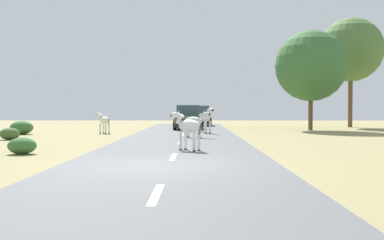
{
  "coord_description": "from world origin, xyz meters",
  "views": [
    {
      "loc": [
        0.97,
        -11.88,
        1.58
      ],
      "look_at": [
        0.76,
        12.84,
        0.92
      ],
      "focal_mm": 41.83,
      "sensor_mm": 36.0,
      "label": 1
    }
  ],
  "objects": [
    {
      "name": "ground_plane",
      "position": [
        0.0,
        0.0,
        0.0
      ],
      "size": [
        90.0,
        90.0,
        0.0
      ],
      "primitive_type": "plane",
      "color": "#8E8456"
    },
    {
      "name": "zebra_0",
      "position": [
        1.59,
        15.37,
        1.01
      ],
      "size": [
        0.96,
        1.61,
        1.61
      ],
      "rotation": [
        0.0,
        0.0,
        3.57
      ],
      "color": "silver",
      "rests_on": "road"
    },
    {
      "name": "road",
      "position": [
        0.27,
        0.0,
        0.03
      ],
      "size": [
        6.0,
        64.0,
        0.05
      ],
      "primitive_type": "cube",
      "color": "#56595B",
      "rests_on": "ground_plane"
    },
    {
      "name": "lane_markings",
      "position": [
        0.27,
        -1.0,
        0.05
      ],
      "size": [
        0.16,
        56.0,
        0.01
      ],
      "color": "silver",
      "rests_on": "road"
    },
    {
      "name": "bush_1",
      "position": [
        -8.31,
        10.29,
        0.3
      ],
      "size": [
        1.0,
        0.9,
        0.6
      ],
      "primitive_type": "ellipsoid",
      "color": "#425B2D",
      "rests_on": "ground_plane"
    },
    {
      "name": "tree_4",
      "position": [
        9.14,
        19.95,
        4.58
      ],
      "size": [
        5.03,
        5.03,
        7.1
      ],
      "color": "brown",
      "rests_on": "ground_plane"
    },
    {
      "name": "car_1",
      "position": [
        0.46,
        20.68,
        0.85
      ],
      "size": [
        2.15,
        4.41,
        1.74
      ],
      "rotation": [
        0.0,
        0.0,
        3.1
      ],
      "color": "#476B38",
      "rests_on": "road"
    },
    {
      "name": "car_0",
      "position": [
        1.34,
        27.33,
        0.85
      ],
      "size": [
        2.18,
        4.42,
        1.74
      ],
      "rotation": [
        0.0,
        0.0,
        3.09
      ],
      "color": "white",
      "rests_on": "road"
    },
    {
      "name": "zebra_2",
      "position": [
        0.69,
        4.22,
        0.91
      ],
      "size": [
        1.27,
        1.17,
        1.45
      ],
      "rotation": [
        0.0,
        0.0,
        0.84
      ],
      "color": "silver",
      "rests_on": "road"
    },
    {
      "name": "rock_0",
      "position": [
        -10.63,
        17.99,
        0.2
      ],
      "size": [
        0.56,
        0.48,
        0.39
      ],
      "primitive_type": "ellipsoid",
      "color": "gray",
      "rests_on": "ground_plane"
    },
    {
      "name": "bush_2",
      "position": [
        -9.49,
        14.82,
        0.41
      ],
      "size": [
        1.36,
        1.22,
        0.81
      ],
      "primitive_type": "ellipsoid",
      "color": "#386633",
      "rests_on": "ground_plane"
    },
    {
      "name": "zebra_1",
      "position": [
        0.93,
        11.26,
        0.88
      ],
      "size": [
        1.43,
        0.7,
        1.39
      ],
      "rotation": [
        0.0,
        0.0,
        4.39
      ],
      "color": "silver",
      "rests_on": "road"
    },
    {
      "name": "zebra_3",
      "position": [
        -4.74,
        15.78,
        0.81
      ],
      "size": [
        1.15,
        1.14,
        1.36
      ],
      "rotation": [
        0.0,
        0.0,
        0.79
      ],
      "color": "silver",
      "rests_on": "ground_plane"
    },
    {
      "name": "bush_3",
      "position": [
        -4.99,
        3.34,
        0.29
      ],
      "size": [
        0.96,
        0.87,
        0.58
      ],
      "primitive_type": "ellipsoid",
      "color": "#386633",
      "rests_on": "ground_plane"
    },
    {
      "name": "tree_1",
      "position": [
        13.75,
        25.15,
        6.37
      ],
      "size": [
        5.24,
        5.24,
        9.0
      ],
      "color": "brown",
      "rests_on": "ground_plane"
    }
  ]
}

